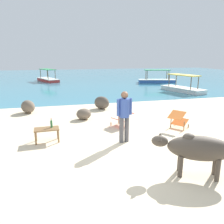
% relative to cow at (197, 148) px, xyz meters
% --- Properties ---
extents(sand_beach, '(18.00, 14.00, 0.04)m').
position_rel_cow_xyz_m(sand_beach, '(-1.27, 1.25, -0.68)').
color(sand_beach, beige).
rests_on(sand_beach, ground).
extents(water_surface, '(60.00, 36.00, 0.03)m').
position_rel_cow_xyz_m(water_surface, '(-1.27, 23.25, -0.70)').
color(water_surface, teal).
rests_on(water_surface, ground).
extents(cow, '(1.74, 1.14, 1.00)m').
position_rel_cow_xyz_m(cow, '(0.00, 0.00, 0.00)').
color(cow, '#4C4238').
rests_on(cow, sand_beach).
extents(low_bench_table, '(0.78, 0.48, 0.45)m').
position_rel_cow_xyz_m(low_bench_table, '(-3.33, 2.98, -0.29)').
color(low_bench_table, brown).
rests_on(low_bench_table, sand_beach).
extents(bottle, '(0.07, 0.07, 0.30)m').
position_rel_cow_xyz_m(bottle, '(-3.17, 3.04, -0.10)').
color(bottle, '#2D6B38').
rests_on(bottle, low_bench_table).
extents(deck_chair_near, '(0.93, 0.88, 0.68)m').
position_rel_cow_xyz_m(deck_chair_near, '(1.38, 3.12, -0.28)').
color(deck_chair_near, brown).
rests_on(deck_chair_near, sand_beach).
extents(deck_chair_far, '(0.92, 0.82, 0.68)m').
position_rel_cow_xyz_m(deck_chair_far, '(-0.52, 4.02, -0.28)').
color(deck_chair_far, brown).
rests_on(deck_chair_far, sand_beach).
extents(person_standing, '(0.51, 0.32, 1.62)m').
position_rel_cow_xyz_m(person_standing, '(-0.96, 2.37, 0.28)').
color(person_standing, '#4C4C51').
rests_on(person_standing, sand_beach).
extents(shore_rock_large, '(0.89, 0.95, 0.61)m').
position_rel_cow_xyz_m(shore_rock_large, '(-4.29, 7.03, -0.36)').
color(shore_rock_large, '#6B5B4C').
rests_on(shore_rock_large, sand_beach).
extents(shore_rock_medium, '(0.98, 0.98, 0.65)m').
position_rel_cow_xyz_m(shore_rock_medium, '(-0.72, 6.97, -0.34)').
color(shore_rock_medium, brown).
rests_on(shore_rock_medium, sand_beach).
extents(shore_rock_small, '(0.68, 0.62, 0.46)m').
position_rel_cow_xyz_m(shore_rock_small, '(-1.86, 5.28, -0.43)').
color(shore_rock_small, '#6B5B4C').
rests_on(shore_rock_small, sand_beach).
extents(boat_red, '(2.47, 3.83, 1.29)m').
position_rel_cow_xyz_m(boat_red, '(-3.67, 20.90, -0.41)').
color(boat_red, '#C63833').
rests_on(boat_red, water_surface).
extents(boat_blue, '(3.84, 1.96, 1.29)m').
position_rel_cow_xyz_m(boat_blue, '(7.12, 17.04, -0.41)').
color(boat_blue, '#3866B7').
rests_on(boat_blue, water_surface).
extents(boat_white, '(2.12, 3.85, 1.29)m').
position_rel_cow_xyz_m(boat_white, '(6.46, 11.14, -0.41)').
color(boat_white, white).
rests_on(boat_white, water_surface).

